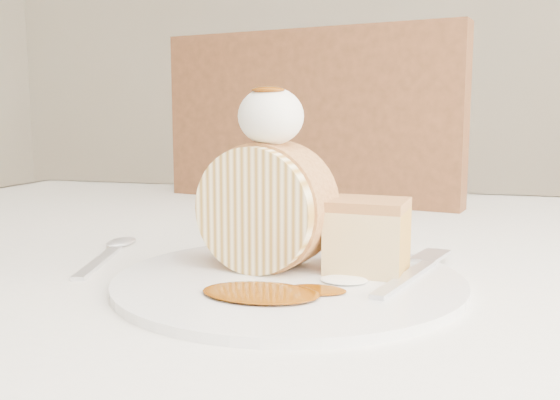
# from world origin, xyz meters

# --- Properties ---
(table) EXTENTS (1.40, 0.90, 0.75)m
(table) POSITION_xyz_m (0.00, 0.20, 0.66)
(table) COLOR silver
(table) RESTS_ON ground
(chair_far) EXTENTS (0.56, 0.56, 1.01)m
(chair_far) POSITION_xyz_m (-0.10, 0.61, 0.58)
(chair_far) COLOR brown
(chair_far) RESTS_ON ground
(plate) EXTENTS (0.30, 0.30, 0.01)m
(plate) POSITION_xyz_m (-0.03, 0.02, 0.75)
(plate) COLOR white
(plate) RESTS_ON table
(roulade_slice) EXTENTS (0.11, 0.08, 0.10)m
(roulade_slice) POSITION_xyz_m (-0.05, 0.04, 0.81)
(roulade_slice) COLOR #FEEAB0
(roulade_slice) RESTS_ON plate
(cake_chunk) EXTENTS (0.07, 0.06, 0.05)m
(cake_chunk) POSITION_xyz_m (0.03, 0.06, 0.78)
(cake_chunk) COLOR #BF8448
(cake_chunk) RESTS_ON plate
(whipped_cream) EXTENTS (0.05, 0.05, 0.05)m
(whipped_cream) POSITION_xyz_m (-0.05, 0.04, 0.88)
(whipped_cream) COLOR white
(whipped_cream) RESTS_ON roulade_slice
(caramel_drizzle) EXTENTS (0.03, 0.02, 0.01)m
(caramel_drizzle) POSITION_xyz_m (-0.05, 0.03, 0.91)
(caramel_drizzle) COLOR #6D3204
(caramel_drizzle) RESTS_ON whipped_cream
(caramel_pool) EXTENTS (0.09, 0.06, 0.00)m
(caramel_pool) POSITION_xyz_m (-0.04, -0.03, 0.76)
(caramel_pool) COLOR #6D3204
(caramel_pool) RESTS_ON plate
(fork) EXTENTS (0.07, 0.16, 0.00)m
(fork) POSITION_xyz_m (0.06, 0.03, 0.76)
(fork) COLOR silver
(fork) RESTS_ON plate
(spoon) EXTENTS (0.06, 0.15, 0.00)m
(spoon) POSITION_xyz_m (-0.21, 0.05, 0.75)
(spoon) COLOR silver
(spoon) RESTS_ON table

